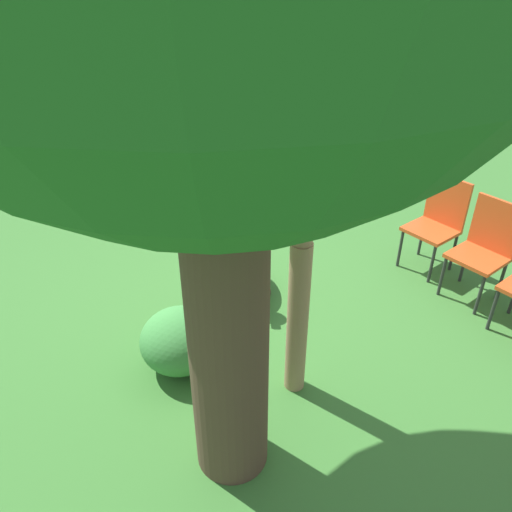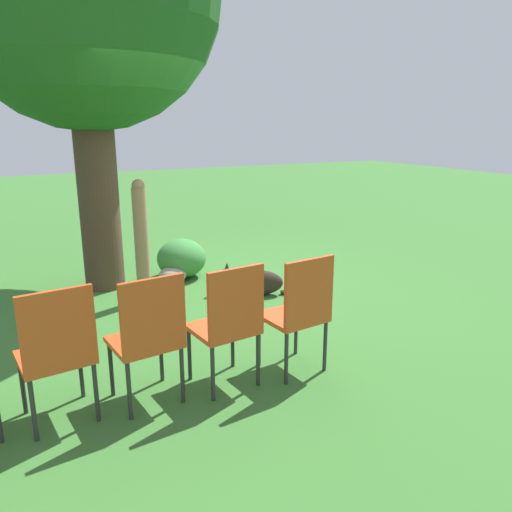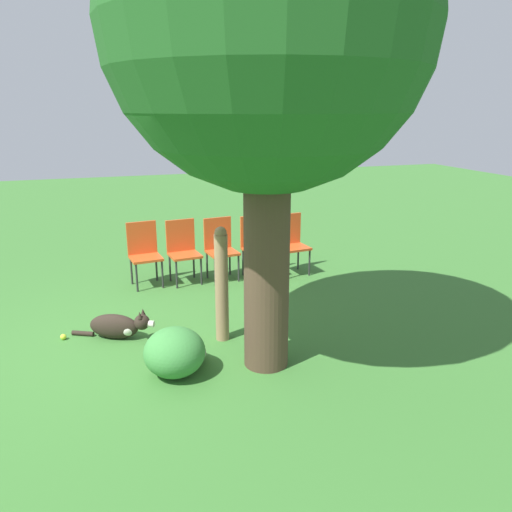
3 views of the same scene
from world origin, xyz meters
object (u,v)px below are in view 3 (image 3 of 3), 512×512
Objects in this scene: fence_post at (222,284)px; red_chair_1 at (183,247)px; red_chair_2 at (220,245)px; oak_tree at (268,29)px; tennis_ball at (63,337)px; dog at (119,326)px; red_chair_3 at (256,243)px; red_chair_0 at (144,250)px; red_chair_4 at (291,240)px.

fence_post reaches higher than red_chair_1.
oak_tree is at bearing -11.26° from red_chair_2.
red_chair_1 is 13.90× the size of tennis_ball.
red_chair_3 is (-1.67, 2.21, 0.38)m from dog.
red_chair_0 is at bearing -100.33° from red_chair_1.
oak_tree is at bearing 58.54° from tennis_ball.
red_chair_1 is at bearing -100.33° from red_chair_2.
red_chair_3 is (0.04, 0.57, 0.00)m from red_chair_2.
dog is at bearing -59.57° from red_chair_3.
fence_post reaches higher than red_chair_3.
dog is 0.98× the size of red_chair_1.
red_chair_1 is 1.00× the size of red_chair_4.
fence_post reaches higher than red_chair_4.
tennis_ball is at bearing -121.46° from oak_tree.
red_chair_1 and red_chair_4 have the same top height.
red_chair_3 is at bearing 64.17° from dog.
red_chair_2 is 1.00× the size of red_chair_3.
fence_post is (0.38, 1.13, 0.52)m from dog.
oak_tree is 4.02m from red_chair_0.
red_chair_4 reaches higher than tennis_ball.
red_chair_3 is at bearing 163.83° from oak_tree.
dog is 13.68× the size of tennis_ball.
red_chair_0 reaches higher than dog.
red_chair_2 is 13.90× the size of tennis_ball.
red_chair_4 is (0.07, 1.14, 0.00)m from red_chair_2.
red_chair_0 is 0.57m from red_chair_1.
fence_post is 1.41× the size of red_chair_0.
red_chair_3 is 1.00× the size of red_chair_4.
red_chair_0 is at bearing 101.58° from dog.
dog is 2.80m from red_chair_3.
red_chair_1 and red_chair_2 have the same top height.
fence_post is 2.61m from red_chair_4.
red_chair_2 and red_chair_4 have the same top height.
oak_tree is 3.55× the size of fence_post.
fence_post reaches higher than tennis_ball.
red_chair_4 is at bearing 79.67° from red_chair_1.
red_chair_4 is at bearing 79.67° from red_chair_3.
red_chair_0 and red_chair_4 have the same top height.
red_chair_0 is at bearing 145.40° from tennis_ball.
fence_post reaches higher than red_chair_0.
tennis_ball is (-0.55, -1.75, -0.64)m from fence_post.
red_chair_2 reaches higher than dog.
red_chair_1 is (-2.82, -0.35, -2.68)m from oak_tree.
red_chair_3 is at bearing 152.19° from fence_post.
red_chair_0 is 1.00× the size of red_chair_1.
dog is at bearing -22.16° from red_chair_0.
red_chair_3 is at bearing -100.33° from red_chair_4.
oak_tree is 4.99× the size of red_chair_3.
red_chair_4 is (0.15, 2.29, 0.00)m from red_chair_0.
oak_tree is 4.99× the size of red_chair_2.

